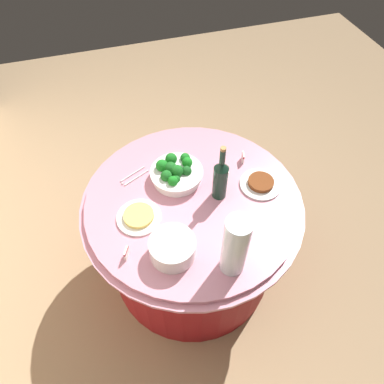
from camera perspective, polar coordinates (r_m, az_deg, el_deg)
The scene contains 11 objects.
ground_plane at distance 2.41m, azimuth 0.00°, elevation -11.80°, with size 6.00×6.00×0.00m, color #9E7F5B.
buffet_table at distance 2.08m, azimuth 0.00°, elevation -7.14°, with size 1.16×1.16×0.74m.
broccoli_bowl at distance 1.83m, azimuth -2.68°, elevation 3.18°, with size 0.28×0.28×0.11m.
plate_stack at distance 1.57m, azimuth -3.21°, elevation -9.16°, with size 0.21×0.21×0.10m.
wine_bottle at distance 1.70m, azimuth 4.70°, elevation 2.25°, with size 0.07×0.07×0.34m.
decorative_fruit_vase at distance 1.45m, azimuth 7.08°, elevation -9.01°, with size 0.11×0.11×0.34m.
serving_tongs at distance 1.90m, azimuth -9.59°, elevation 2.53°, with size 0.11×0.16×0.01m.
food_plate_stir_fry at distance 1.86m, azimuth 11.20°, elevation 1.41°, with size 0.22×0.22×0.03m.
food_plate_noodles at distance 1.72m, azimuth -8.71°, elevation -3.99°, with size 0.22×0.22×0.03m.
label_placard_front at distance 1.60m, azimuth -10.72°, elevation -9.74°, with size 0.05×0.03×0.05m.
label_placard_mid at distance 1.96m, azimuth 8.37°, elevation 5.72°, with size 0.05×0.02×0.05m.
Camera 1 is at (-1.04, 0.32, 2.15)m, focal length 32.48 mm.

